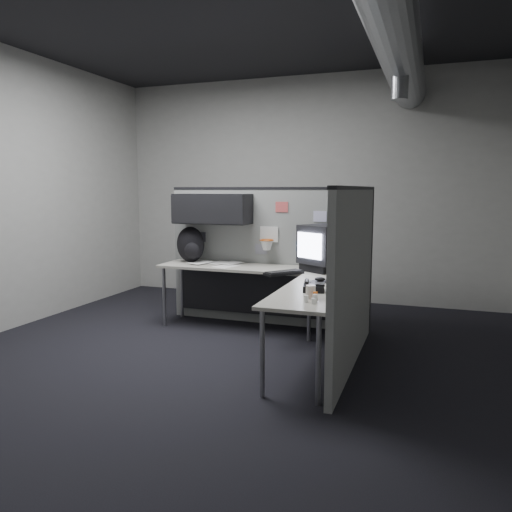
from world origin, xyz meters
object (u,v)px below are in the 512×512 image
at_px(backpack, 191,245).
at_px(phone, 313,287).
at_px(keyboard, 284,273).
at_px(monitor, 324,247).
at_px(desk, 270,283).

bearing_deg(backpack, phone, -48.09).
distance_m(keyboard, phone, 0.88).
height_order(monitor, phone, monitor).
distance_m(desk, backpack, 1.23).
bearing_deg(phone, backpack, 144.28).
relative_size(keyboard, phone, 1.80).
distance_m(desk, monitor, 0.70).
bearing_deg(keyboard, monitor, 42.21).
distance_m(desk, keyboard, 0.24).
distance_m(desk, phone, 1.07).
height_order(phone, backpack, backpack).
relative_size(keyboard, backpack, 0.97).
distance_m(phone, backpack, 2.16).
xyz_separation_m(desk, backpack, (-1.13, 0.37, 0.33)).
distance_m(keyboard, backpack, 1.40).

